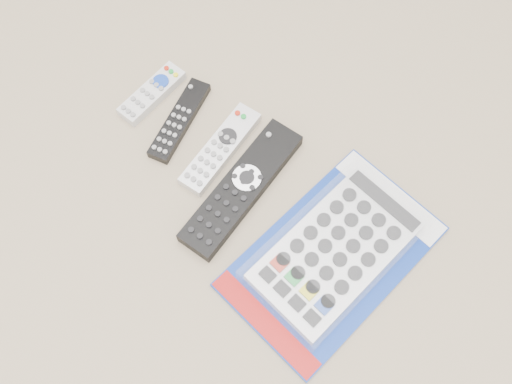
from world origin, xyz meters
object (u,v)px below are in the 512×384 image
Objects in this scene: jumbo_remote_packaged at (335,251)px; remote_small_grey at (152,93)px; remote_silver_dvd at (220,149)px; remote_large_black at (241,188)px; remote_slim_black at (179,121)px.

remote_small_grey is at bearing -178.84° from jumbo_remote_packaged.
remote_silver_dvd is 0.68× the size of remote_large_black.
remote_slim_black is at bearing -178.16° from jumbo_remote_packaged.
remote_large_black is 0.17m from jumbo_remote_packaged.
remote_silver_dvd is at bearing -13.53° from remote_slim_black.
remote_slim_black is 0.65× the size of remote_large_black.
remote_large_black is (0.07, -0.04, 0.00)m from remote_silver_dvd.
remote_small_grey is 0.23m from remote_large_black.
jumbo_remote_packaged is (0.17, -0.01, 0.01)m from remote_large_black.
remote_slim_black is (0.07, -0.02, -0.00)m from remote_small_grey.
remote_small_grey is 0.16m from remote_silver_dvd.
remote_slim_black is 0.95× the size of remote_silver_dvd.
remote_large_black reaches higher than remote_silver_dvd.
remote_small_grey and remote_silver_dvd have the same top height.
remote_small_grey is 0.52× the size of remote_large_black.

